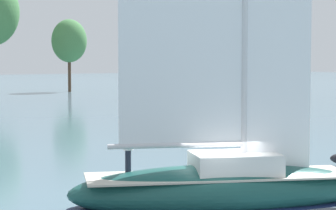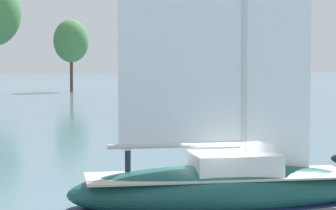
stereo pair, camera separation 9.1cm
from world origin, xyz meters
name	(u,v)px [view 2 (the right image)]	position (x,y,z in m)	size (l,w,h in m)	color
tree_shore_left	(71,41)	(35.02, 79.14, 8.24)	(5.72, 5.72, 11.77)	#4C3828
sailboat_main	(220,183)	(0.01, -0.01, 1.12)	(10.56, 7.06, 14.18)	#194C47
sailboat_moored_near_marina	(182,94)	(37.86, 52.84, 0.68)	(3.28, 7.56, 10.07)	#232328
sailboat_moored_mid_channel	(230,106)	(29.41, 33.38, 0.58)	(6.43, 2.92, 8.56)	#194C47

